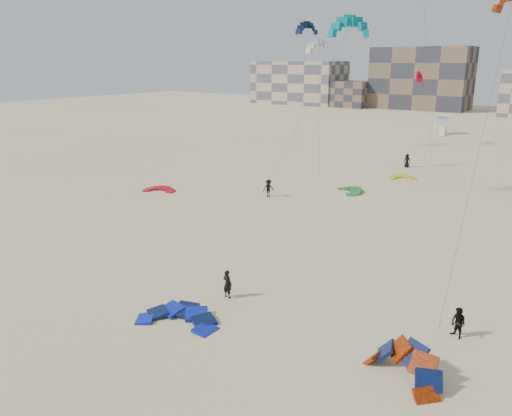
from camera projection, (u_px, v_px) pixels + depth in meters
The scene contains 19 objects.
ground at pixel (211, 298), 30.35m from camera, with size 320.00×320.00×0.00m, color beige.
kite_ground_blue at pixel (179, 321), 27.61m from camera, with size 4.23×4.37×0.88m, color #0A1DD6, non-canonical shape.
kite_ground_orange at pixel (403, 377), 22.70m from camera, with size 3.91×3.15×2.40m, color red, non-canonical shape.
kite_ground_red at pixel (159, 191), 55.49m from camera, with size 3.32×3.51×0.59m, color red, non-canonical shape.
kite_ground_green at pixel (349, 192), 55.04m from camera, with size 3.56×3.72×0.83m, color #258122, non-canonical shape.
kite_ground_yellow at pixel (402, 178), 61.40m from camera, with size 3.05×3.18×0.60m, color yellow, non-canonical shape.
kitesurfer_main at pixel (227, 284), 30.15m from camera, with size 0.65×0.43×1.78m, color black.
kitesurfer_b at pixel (458, 323), 25.75m from camera, with size 0.81×0.63×1.67m, color black.
kitesurfer_c at pixel (268, 188), 52.77m from camera, with size 1.22×0.70×1.88m, color black.
kitesurfer_e at pixel (407, 161), 67.60m from camera, with size 0.90×0.59×1.84m, color black.
kite_fly_teal_a at pixel (349, 29), 46.98m from camera, with size 10.07×5.27×16.97m.
kite_fly_orange at pixel (512, 2), 42.22m from camera, with size 5.45×28.73×18.93m.
kite_fly_grey at pixel (319, 48), 60.86m from camera, with size 6.61×9.20×15.49m.
kite_fly_navy at pixel (307, 30), 75.86m from camera, with size 4.62×8.29×18.68m.
kite_fly_red at pixel (419, 78), 81.63m from camera, with size 4.14×7.37×11.46m.
lifeguard_tower_far at pixel (441, 125), 98.48m from camera, with size 3.35×5.51×3.74m.
condo_west_a at pixel (299, 83), 169.06m from camera, with size 30.00×15.00×14.00m, color tan.
condo_west_b at pixel (421, 78), 149.60m from camera, with size 28.00×14.00×18.00m, color brown.
condo_fill_left at pixel (350, 94), 157.31m from camera, with size 12.00×10.00×8.00m, color brown.
Camera 1 is at (18.10, -20.99, 13.80)m, focal length 35.00 mm.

